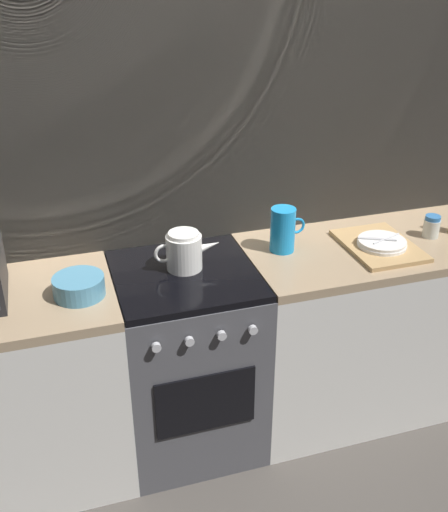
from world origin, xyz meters
TOP-DOWN VIEW (x-y plane):
  - ground_plane at (0.00, 0.00)m, footprint 8.00×8.00m
  - back_wall at (0.00, 0.32)m, footprint 3.60×0.05m
  - stove_unit at (-0.00, -0.00)m, footprint 0.60×0.63m
  - counter_right at (0.90, 0.00)m, footprint 1.20×0.60m
  - kettle at (0.01, 0.04)m, footprint 0.28×0.15m
  - mixing_bowl at (-0.43, -0.06)m, footprint 0.20×0.20m
  - pitcher at (0.47, 0.07)m, footprint 0.16×0.11m
  - dish_pile at (0.89, -0.04)m, footprint 0.30×0.40m
  - spice_jar at (1.18, -0.01)m, footprint 0.08×0.08m

SIDE VIEW (x-z plane):
  - ground_plane at x=0.00m, z-range 0.00..0.00m
  - stove_unit at x=0.00m, z-range 0.00..0.90m
  - counter_right at x=0.90m, z-range 0.00..0.90m
  - dish_pile at x=0.89m, z-range 0.89..0.95m
  - mixing_bowl at x=-0.43m, z-range 0.90..0.98m
  - spice_jar at x=1.18m, z-range 0.90..1.00m
  - kettle at x=0.01m, z-range 0.90..1.06m
  - pitcher at x=0.47m, z-range 0.90..1.10m
  - back_wall at x=0.00m, z-range 0.00..2.40m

